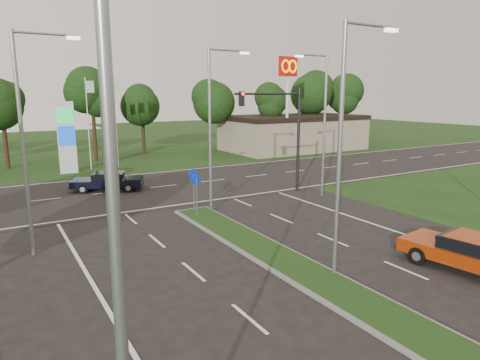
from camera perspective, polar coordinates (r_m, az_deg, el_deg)
verge_far at (r=61.05m, az=-21.40°, el=4.42°), size 160.00×50.00×0.02m
cross_road at (r=31.20m, az=-11.85°, el=-1.05°), size 160.00×12.00×0.02m
median_kerb at (r=14.70m, az=15.53°, el=-15.44°), size 2.00×26.00×0.12m
commercial_building at (r=51.95m, az=7.12°, el=6.24°), size 16.00×9.00×4.00m
streetlight_median_near at (r=15.35m, az=13.76°, el=5.41°), size 2.53×0.22×9.00m
streetlight_median_far at (r=23.53m, az=-3.60°, el=7.69°), size 2.53×0.22×9.00m
streetlight_left_near at (r=5.33m, az=-14.27°, el=-5.52°), size 2.53×0.22×9.00m
streetlight_left_far at (r=19.02m, az=-26.49°, el=5.64°), size 2.53×0.22×9.00m
streetlight_right_far at (r=27.95m, az=10.92°, el=8.09°), size 2.53×0.22×9.00m
traffic_signal at (r=28.52m, az=5.76°, el=7.44°), size 5.10×0.42×7.00m
median_signs at (r=23.91m, az=-6.07°, el=-0.44°), size 1.16×1.76×2.38m
gas_pylon at (r=38.56m, az=-21.83°, el=5.54°), size 5.80×1.26×8.00m
mcdonalds_sign at (r=46.14m, az=6.41°, el=13.06°), size 2.20×0.47×10.40m
treeline_far at (r=45.90m, az=-18.70°, el=11.11°), size 6.00×6.00×9.90m
red_sedan at (r=18.48m, az=28.58°, el=-8.52°), size 2.73×5.23×1.37m
navy_sedan at (r=30.99m, az=-17.20°, el=-0.10°), size 5.05×3.61×1.28m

